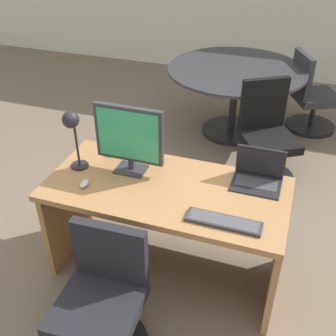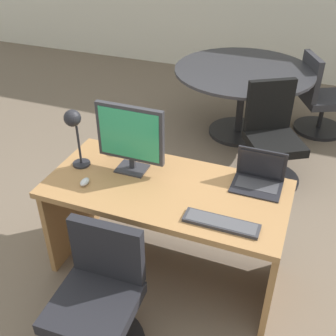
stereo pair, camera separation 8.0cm
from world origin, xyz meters
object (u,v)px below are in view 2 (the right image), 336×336
object	(u,v)px
monitor	(130,136)
desk_lamp	(74,126)
office_chair	(99,307)
meeting_table	(243,85)
laptop	(259,174)
desk	(168,208)
keyboard	(221,223)
meeting_chair_near	(271,143)
meeting_chair_far	(319,102)
coffee_mug	(125,146)
mouse	(85,182)

from	to	relation	value
monitor	desk_lamp	size ratio (longest dim) A/B	1.10
office_chair	meeting_table	distance (m)	2.91
laptop	desk	bearing A→B (deg)	-158.66
desk	monitor	xyz separation A→B (m)	(-0.28, 0.06, 0.47)
keyboard	meeting_chair_near	distance (m)	1.71
laptop	meeting_chair_far	xyz separation A→B (m)	(0.29, 2.33, -0.46)
meeting_chair_far	office_chair	bearing A→B (deg)	-106.52
laptop	meeting_table	size ratio (longest dim) A/B	0.21
coffee_mug	meeting_chair_far	distance (m)	2.65
desk	desk_lamp	distance (m)	0.82
desk	laptop	bearing A→B (deg)	21.34
coffee_mug	meeting_chair_near	bearing A→B (deg)	51.63
desk_lamp	meeting_table	size ratio (longest dim) A/B	0.29
mouse	meeting_chair_far	distance (m)	3.07
keyboard	meeting_table	distance (m)	2.46
meeting_table	meeting_chair_near	size ratio (longest dim) A/B	1.57
monitor	desk_lamp	world-z (taller)	monitor
meeting_chair_near	meeting_chair_far	xyz separation A→B (m)	(0.34, 1.14, -0.02)
desk	desk_lamp	world-z (taller)	desk_lamp
laptop	meeting_chair_near	world-z (taller)	laptop
mouse	office_chair	bearing A→B (deg)	-56.69
office_chair	meeting_chair_far	world-z (taller)	meeting_chair_far
desk	monitor	distance (m)	0.55
desk_lamp	coffee_mug	xyz separation A→B (m)	(0.21, 0.29, -0.27)
desk_lamp	office_chair	bearing A→B (deg)	-55.01
desk	office_chair	world-z (taller)	office_chair
desk_lamp	meeting_table	distance (m)	2.34
mouse	meeting_chair_near	distance (m)	1.92
monitor	coffee_mug	bearing A→B (deg)	126.52
coffee_mug	meeting_chair_near	size ratio (longest dim) A/B	0.12
monitor	meeting_chair_near	bearing A→B (deg)	60.21
office_chair	meeting_table	xyz separation A→B (m)	(0.17, 2.89, 0.25)
laptop	office_chair	world-z (taller)	laptop
desk_lamp	coffee_mug	distance (m)	0.44
keyboard	mouse	size ratio (longest dim) A/B	5.08
coffee_mug	office_chair	bearing A→B (deg)	-74.07
desk_lamp	monitor	bearing A→B (deg)	15.14
laptop	desk_lamp	xyz separation A→B (m)	(-1.17, -0.25, 0.24)
desk_lamp	office_chair	world-z (taller)	desk_lamp
meeting_chair_near	meeting_chair_far	bearing A→B (deg)	73.27
office_chair	coffee_mug	bearing A→B (deg)	105.93
meeting_chair_near	laptop	bearing A→B (deg)	-87.29
desk	meeting_table	distance (m)	2.16
laptop	desk_lamp	bearing A→B (deg)	-168.02
desk	meeting_chair_near	size ratio (longest dim) A/B	1.66
mouse	meeting_table	distance (m)	2.42
desk	meeting_table	world-z (taller)	meeting_table
office_chair	desk_lamp	bearing A→B (deg)	124.99
coffee_mug	office_chair	world-z (taller)	coffee_mug
meeting_chair_near	meeting_chair_far	size ratio (longest dim) A/B	1.05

